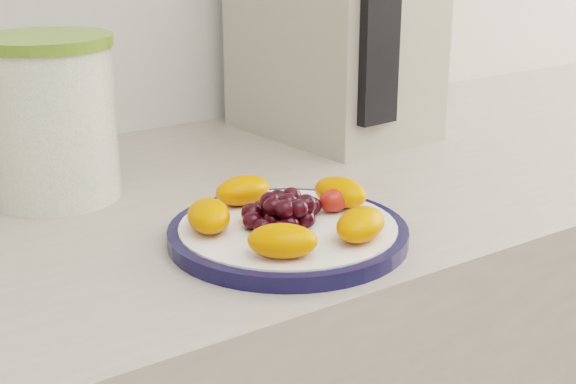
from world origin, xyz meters
TOP-DOWN VIEW (x-y plane):
  - plate_rim at (-0.10, 1.03)m, footprint 0.23×0.23m
  - plate_face at (-0.10, 1.03)m, footprint 0.21×0.21m
  - canister at (-0.23, 1.28)m, footprint 0.18×0.18m
  - canister_lid at (-0.23, 1.28)m, footprint 0.18×0.18m
  - appliance_body at (0.19, 1.34)m, footprint 0.21×0.28m
  - appliance_panel at (0.15, 1.20)m, footprint 0.06×0.02m
  - fruit_plate at (-0.09, 1.03)m, footprint 0.20×0.19m

SIDE VIEW (x-z plane):
  - plate_rim at x=-0.10m, z-range 0.90..0.91m
  - plate_face at x=-0.10m, z-range 0.90..0.92m
  - fruit_plate at x=-0.09m, z-range 0.92..0.95m
  - canister at x=-0.23m, z-range 0.90..1.07m
  - appliance_body at x=0.19m, z-range 0.90..1.23m
  - appliance_panel at x=0.15m, z-range 0.95..1.19m
  - canister_lid at x=-0.23m, z-range 1.07..1.08m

